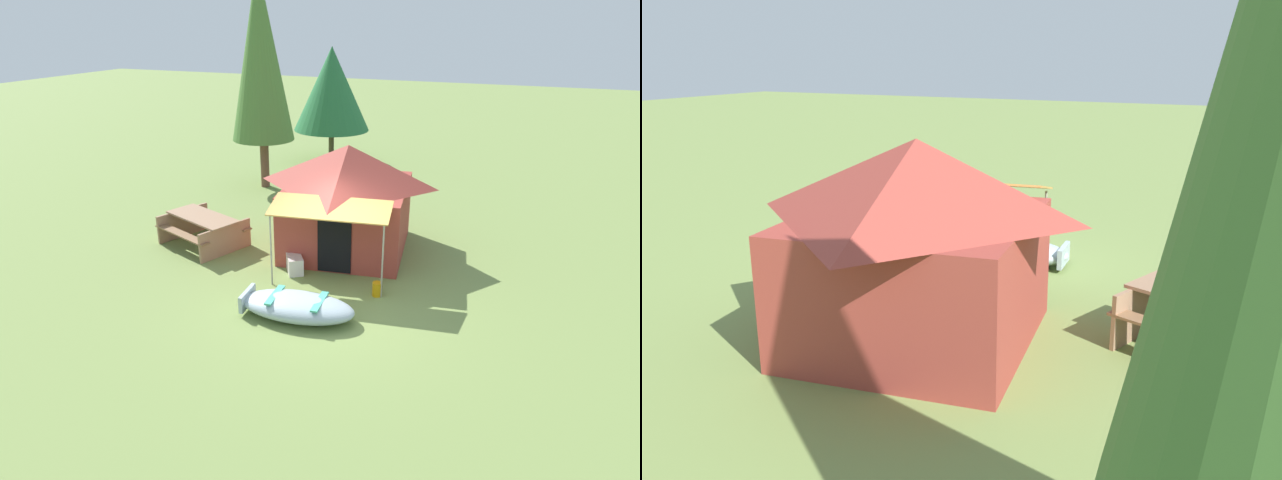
% 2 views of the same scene
% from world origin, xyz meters
% --- Properties ---
extents(ground_plane, '(80.00, 80.00, 0.00)m').
position_xyz_m(ground_plane, '(0.00, 0.00, 0.00)').
color(ground_plane, olive).
extents(beached_rowboat, '(2.35, 1.25, 0.44)m').
position_xyz_m(beached_rowboat, '(-0.34, -0.96, 0.23)').
color(beached_rowboat, '#A0B2BC').
rests_on(beached_rowboat, ground_plane).
extents(canvas_cabin_tent, '(3.46, 4.36, 2.61)m').
position_xyz_m(canvas_cabin_tent, '(-0.54, 2.55, 1.35)').
color(canvas_cabin_tent, '#9D3A31').
rests_on(canvas_cabin_tent, ground_plane).
extents(picnic_table, '(2.37, 2.13, 0.77)m').
position_xyz_m(picnic_table, '(-3.98, 1.42, 0.50)').
color(picnic_table, '#997357').
rests_on(picnic_table, ground_plane).
extents(cooler_box, '(0.58, 0.65, 0.39)m').
position_xyz_m(cooler_box, '(-1.19, 0.82, 0.20)').
color(cooler_box, silver).
rests_on(cooler_box, ground_plane).
extents(fuel_can, '(0.27, 0.27, 0.31)m').
position_xyz_m(fuel_can, '(0.86, 0.43, 0.15)').
color(fuel_can, orange).
rests_on(fuel_can, ground_plane).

